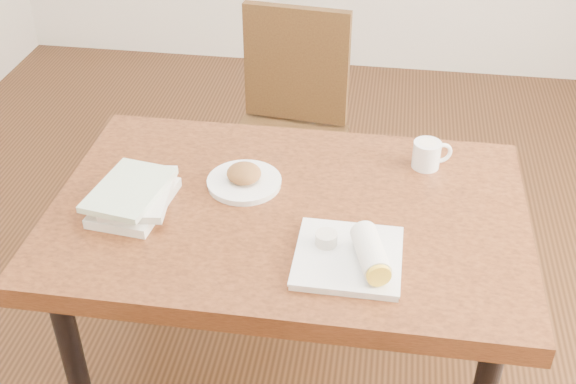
# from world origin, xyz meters

# --- Properties ---
(table) EXTENTS (1.27, 0.83, 0.75)m
(table) POSITION_xyz_m (0.00, 0.00, 0.67)
(table) COLOR brown
(table) RESTS_ON ground
(chair_far) EXTENTS (0.46, 0.46, 0.95)m
(chair_far) POSITION_xyz_m (-0.12, 0.81, 0.55)
(chair_far) COLOR #463014
(chair_far) RESTS_ON ground
(plate_scone) EXTENTS (0.21, 0.21, 0.07)m
(plate_scone) POSITION_xyz_m (-0.14, 0.08, 0.77)
(plate_scone) COLOR white
(plate_scone) RESTS_ON table
(coffee_mug) EXTENTS (0.12, 0.08, 0.08)m
(coffee_mug) POSITION_xyz_m (0.37, 0.26, 0.79)
(coffee_mug) COLOR white
(coffee_mug) RESTS_ON table
(plate_burrito) EXTENTS (0.26, 0.26, 0.09)m
(plate_burrito) POSITION_xyz_m (0.19, -0.20, 0.78)
(plate_burrito) COLOR white
(plate_burrito) RESTS_ON table
(book_stack) EXTENTS (0.22, 0.28, 0.07)m
(book_stack) POSITION_xyz_m (-0.41, -0.06, 0.78)
(book_stack) COLOR white
(book_stack) RESTS_ON table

